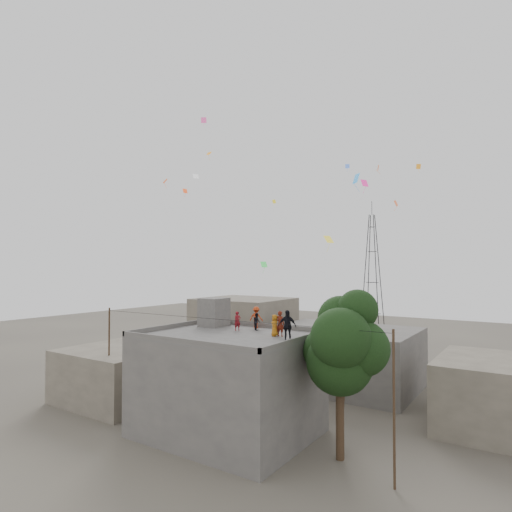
# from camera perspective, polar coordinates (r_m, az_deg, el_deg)

# --- Properties ---
(ground) EXTENTS (140.00, 140.00, 0.00)m
(ground) POSITION_cam_1_polar(r_m,az_deg,el_deg) (28.68, -3.83, -22.56)
(ground) COLOR #46403A
(ground) RESTS_ON ground
(main_building) EXTENTS (10.00, 8.00, 6.10)m
(main_building) POSITION_cam_1_polar(r_m,az_deg,el_deg) (27.73, -3.82, -16.66)
(main_building) COLOR #54514F
(main_building) RESTS_ON ground
(parapet) EXTENTS (10.00, 8.00, 0.30)m
(parapet) POSITION_cam_1_polar(r_m,az_deg,el_deg) (27.07, -3.80, -10.11)
(parapet) COLOR #54514F
(parapet) RESTS_ON main_building
(stair_head_box) EXTENTS (1.60, 1.80, 2.00)m
(stair_head_box) POSITION_cam_1_polar(r_m,az_deg,el_deg) (30.96, -5.61, -7.44)
(stair_head_box) COLOR #54514F
(stair_head_box) RESTS_ON main_building
(neighbor_west) EXTENTS (8.00, 10.00, 4.00)m
(neighbor_west) POSITION_cam_1_polar(r_m,az_deg,el_deg) (36.77, -16.04, -14.50)
(neighbor_west) COLOR #5F574B
(neighbor_west) RESTS_ON ground
(neighbor_north) EXTENTS (12.00, 9.00, 5.00)m
(neighbor_north) POSITION_cam_1_polar(r_m,az_deg,el_deg) (38.85, 11.62, -13.07)
(neighbor_north) COLOR #54514F
(neighbor_north) RESTS_ON ground
(neighbor_northwest) EXTENTS (9.00, 8.00, 7.00)m
(neighbor_northwest) POSITION_cam_1_polar(r_m,az_deg,el_deg) (46.10, -1.62, -10.00)
(neighbor_northwest) COLOR #5F574B
(neighbor_northwest) RESTS_ON ground
(neighbor_east) EXTENTS (7.00, 8.00, 4.40)m
(neighbor_east) POSITION_cam_1_polar(r_m,az_deg,el_deg) (32.41, 29.65, -15.79)
(neighbor_east) COLOR #5F574B
(neighbor_east) RESTS_ON ground
(tree) EXTENTS (4.90, 4.60, 9.10)m
(tree) POSITION_cam_1_polar(r_m,az_deg,el_deg) (23.99, 11.55, -11.56)
(tree) COLOR black
(tree) RESTS_ON ground
(utility_line) EXTENTS (20.12, 0.62, 7.40)m
(utility_line) POSITION_cam_1_polar(r_m,az_deg,el_deg) (26.28, -4.63, -15.76)
(utility_line) COLOR black
(utility_line) RESTS_ON ground
(transmission_tower) EXTENTS (2.97, 2.97, 20.01)m
(transmission_tower) POSITION_cam_1_polar(r_m,az_deg,el_deg) (64.56, 15.25, -2.56)
(transmission_tower) COLOR black
(transmission_tower) RESTS_ON ground
(person_red_adult) EXTENTS (0.57, 0.39, 1.53)m
(person_red_adult) POSITION_cam_1_polar(r_m,az_deg,el_deg) (26.37, 3.24, -8.99)
(person_red_adult) COLOR maroon
(person_red_adult) RESTS_ON main_building
(person_orange_child) EXTENTS (0.73, 0.76, 1.31)m
(person_orange_child) POSITION_cam_1_polar(r_m,az_deg,el_deg) (26.40, 2.51, -9.22)
(person_orange_child) COLOR #B16714
(person_orange_child) RESTS_ON main_building
(person_dark_child) EXTENTS (0.70, 0.69, 1.14)m
(person_dark_child) POSITION_cam_1_polar(r_m,az_deg,el_deg) (28.88, 0.10, -8.73)
(person_dark_child) COLOR black
(person_dark_child) RESTS_ON main_building
(person_dark_adult) EXTENTS (1.12, 0.65, 1.80)m
(person_dark_adult) POSITION_cam_1_polar(r_m,az_deg,el_deg) (24.34, 4.18, -9.30)
(person_dark_adult) COLOR black
(person_dark_adult) RESTS_ON main_building
(person_orange_adult) EXTENTS (1.05, 0.74, 1.48)m
(person_orange_adult) POSITION_cam_1_polar(r_m,az_deg,el_deg) (29.81, 0.03, -8.18)
(person_orange_adult) COLOR #BC3915
(person_orange_adult) RESTS_ON main_building
(person_red_child) EXTENTS (0.49, 0.55, 1.26)m
(person_red_child) POSITION_cam_1_polar(r_m,az_deg,el_deg) (28.72, -2.49, -8.65)
(person_red_child) COLOR maroon
(person_red_child) RESTS_ON main_building
(kites) EXTENTS (17.82, 16.02, 12.30)m
(kites) POSITION_cam_1_polar(r_m,az_deg,el_deg) (32.47, 5.26, 9.31)
(kites) COLOR #FF4D1A
(kites) RESTS_ON ground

